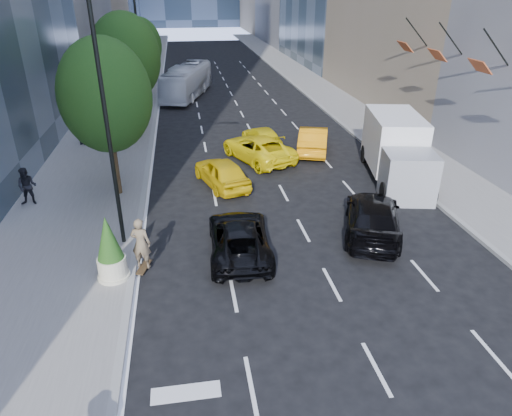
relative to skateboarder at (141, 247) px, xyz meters
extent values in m
plane|color=black|center=(5.60, -1.99, -1.00)|extent=(160.00, 160.00, 0.00)
cube|color=slate|center=(-3.40, 28.01, -0.92)|extent=(6.00, 120.00, 0.15)
cube|color=slate|center=(15.60, 28.01, -0.92)|extent=(4.00, 120.00, 0.15)
cylinder|color=black|center=(-0.90, 2.01, 4.15)|extent=(0.16, 0.16, 10.00)
cylinder|color=black|center=(-0.90, 20.01, 4.15)|extent=(0.16, 0.16, 10.00)
cylinder|color=#312113|center=(-1.60, 7.01, 0.73)|extent=(0.30, 0.30, 3.15)
ellipsoid|color=#113E11|center=(-1.60, 7.01, 3.98)|extent=(4.20, 4.20, 5.25)
cylinder|color=#312113|center=(-1.60, 17.01, 0.84)|extent=(0.30, 0.30, 3.38)
ellipsoid|color=#113E11|center=(-1.60, 17.01, 4.33)|extent=(4.50, 4.50, 5.62)
cylinder|color=#312113|center=(-1.60, 30.01, 0.62)|extent=(0.30, 0.30, 2.93)
ellipsoid|color=#113E11|center=(-1.60, 30.01, 3.64)|extent=(3.90, 3.90, 4.88)
cylinder|color=black|center=(-0.80, 38.01, 1.75)|extent=(0.14, 0.14, 5.20)
imported|color=black|center=(-0.80, 38.01, 3.35)|extent=(2.48, 0.53, 1.00)
cylinder|color=black|center=(16.75, 6.01, 5.85)|extent=(1.75, 0.08, 1.75)
cube|color=#A74B26|center=(16.10, 6.01, 5.00)|extent=(0.64, 1.30, 0.64)
cylinder|color=black|center=(16.75, 10.01, 5.85)|extent=(1.75, 0.08, 1.75)
cube|color=#A74B26|center=(16.10, 10.01, 5.00)|extent=(0.64, 1.30, 0.64)
cylinder|color=black|center=(16.75, 14.01, 5.85)|extent=(1.75, 0.08, 1.75)
cube|color=#A74B26|center=(16.10, 14.01, 5.00)|extent=(0.64, 1.30, 0.64)
imported|color=brown|center=(0.00, 0.00, 0.00)|extent=(0.83, 0.67, 1.99)
imported|color=black|center=(3.65, 0.63, -0.31)|extent=(2.55, 5.07, 1.38)
imported|color=black|center=(9.36, 1.29, -0.21)|extent=(3.98, 5.83, 1.57)
imported|color=#E4BB0C|center=(3.60, 7.46, -0.24)|extent=(2.99, 4.75, 1.51)
imported|color=orange|center=(9.80, 12.01, -0.18)|extent=(3.15, 5.21, 1.62)
imported|color=yellow|center=(6.10, 11.01, -0.24)|extent=(4.42, 6.00, 1.51)
imported|color=yellow|center=(6.80, 13.51, -0.36)|extent=(2.40, 4.60, 1.27)
imported|color=white|center=(2.40, 29.34, 0.45)|extent=(5.21, 10.65, 2.89)
cube|color=white|center=(13.05, 7.75, 0.92)|extent=(3.40, 5.18, 2.80)
cube|color=gray|center=(12.34, 4.30, 0.20)|extent=(2.76, 2.51, 2.38)
cylinder|color=black|center=(11.19, 4.11, -0.48)|extent=(0.57, 1.09, 1.04)
cylinder|color=black|center=(13.32, 3.67, -0.48)|extent=(0.57, 1.09, 1.04)
cylinder|color=black|center=(12.32, 9.59, -0.48)|extent=(0.57, 1.09, 1.04)
cylinder|color=black|center=(14.46, 9.15, -0.48)|extent=(0.57, 1.09, 1.04)
imported|color=black|center=(-5.60, 6.34, 0.06)|extent=(0.92, 0.73, 1.81)
imported|color=black|center=(-4.72, 15.32, 0.09)|extent=(1.19, 0.84, 1.87)
cylinder|color=beige|center=(-1.00, -0.52, -0.44)|extent=(1.01, 1.01, 0.81)
cone|color=#113E11|center=(-1.00, -0.52, 0.77)|extent=(0.91, 0.91, 1.61)
camera|label=1|loc=(1.84, -14.67, 8.50)|focal=32.00mm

